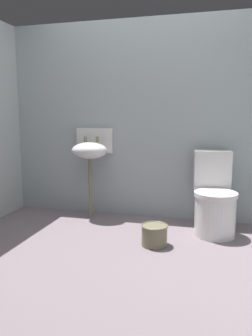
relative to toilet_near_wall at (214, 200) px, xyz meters
The scene contains 5 objects.
ground_plane 1.23m from the toilet_near_wall, 127.49° to the right, with size 3.56×2.97×0.08m, color slate.
wall_back 1.11m from the toilet_near_wall, 150.84° to the left, with size 3.56×0.10×2.14m, color #9BA8AB.
toilet_near_wall is the anchor object (origin of this frame).
sink 1.41m from the toilet_near_wall, behind, with size 0.42×0.35×0.99m.
bucket 0.72m from the toilet_near_wall, 136.20° to the right, with size 0.24×0.24×0.19m.
Camera 1 is at (0.67, -2.25, 1.12)m, focal length 35.11 mm.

